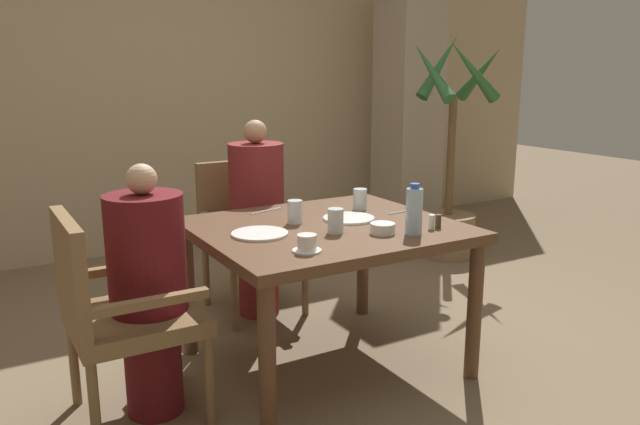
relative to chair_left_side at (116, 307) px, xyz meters
The scene contains 21 objects.
ground_plane 1.11m from the chair_left_side, ahead, with size 16.00×16.00×0.00m, color #7A664C.
wall_back 2.84m from the chair_left_side, 68.36° to the left, with size 8.00×0.06×2.80m.
pillar_stone 3.64m from the chair_left_side, 32.70° to the left, with size 0.46×0.46×2.70m.
dining_table 1.00m from the chair_left_side, ahead, with size 1.20×1.05×0.72m.
chair_left_side is the anchor object (origin of this frame).
diner_in_left_chair 0.15m from the chair_left_side, ahead, with size 0.32×0.32×1.08m.
chair_far_side 1.36m from the chair_left_side, 42.83° to the left, with size 0.52×0.52×0.90m.
diner_in_far_chair 1.27m from the chair_left_side, 38.25° to the left, with size 0.32×0.32×1.17m.
potted_palm 3.00m from the chair_left_side, 21.93° to the left, with size 0.58×0.55×1.73m.
plate_main_left 1.17m from the chair_left_side, ahead, with size 0.26×0.26×0.01m.
plate_main_right 0.68m from the chair_left_side, ahead, with size 0.26×0.26×0.01m.
teacup_with_saucer 0.82m from the chair_left_side, 26.16° to the right, with size 0.12×0.12×0.07m.
bowl_small 1.19m from the chair_left_side, 13.21° to the right, with size 0.11×0.11×0.05m.
water_bottle 1.34m from the chair_left_side, 15.48° to the right, with size 0.08×0.08×0.23m.
glass_tall_near 1.01m from the chair_left_side, ahead, with size 0.07×0.07×0.11m.
glass_tall_mid 0.93m from the chair_left_side, ahead, with size 0.07×0.07×0.11m.
glass_tall_far 1.36m from the chair_left_side, ahead, with size 0.07×0.07×0.11m.
salt_shaker 1.44m from the chair_left_side, 12.85° to the right, with size 0.03×0.03×0.07m.
pepper_shaker 1.48m from the chair_left_side, 12.51° to the right, with size 0.03×0.03×0.06m.
fork_beside_plate 1.51m from the chair_left_side, ahead, with size 0.20×0.03×0.00m.
knife_beside_plate 1.00m from the chair_left_side, 24.64° to the left, with size 0.20×0.07×0.00m.
Camera 1 is at (-1.48, -2.47, 1.45)m, focal length 35.00 mm.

